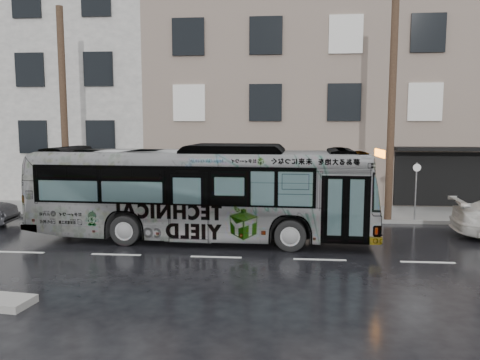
{
  "coord_description": "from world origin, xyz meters",
  "views": [
    {
      "loc": [
        1.99,
        -16.57,
        4.08
      ],
      "look_at": [
        0.31,
        2.5,
        1.85
      ],
      "focal_mm": 35.0,
      "sensor_mm": 36.0,
      "label": 1
    }
  ],
  "objects_px": {
    "sign_post": "(416,191)",
    "utility_pole_rear": "(64,112)",
    "utility_pole_front": "(392,112)",
    "bus": "(201,192)"
  },
  "relations": [
    {
      "from": "sign_post",
      "to": "utility_pole_rear",
      "type": "bearing_deg",
      "value": 180.0
    },
    {
      "from": "utility_pole_front",
      "to": "utility_pole_rear",
      "type": "relative_size",
      "value": 1.0
    },
    {
      "from": "utility_pole_rear",
      "to": "sign_post",
      "type": "xyz_separation_m",
      "value": [
        15.1,
        0.0,
        -3.3
      ]
    },
    {
      "from": "utility_pole_front",
      "to": "bus",
      "type": "distance_m",
      "value": 8.65
    },
    {
      "from": "bus",
      "to": "utility_pole_front",
      "type": "bearing_deg",
      "value": -61.9
    },
    {
      "from": "sign_post",
      "to": "bus",
      "type": "bearing_deg",
      "value": -157.62
    },
    {
      "from": "utility_pole_front",
      "to": "sign_post",
      "type": "relative_size",
      "value": 3.75
    },
    {
      "from": "utility_pole_rear",
      "to": "sign_post",
      "type": "distance_m",
      "value": 15.46
    },
    {
      "from": "utility_pole_front",
      "to": "bus",
      "type": "xyz_separation_m",
      "value": [
        -7.36,
        -3.48,
        -2.94
      ]
    },
    {
      "from": "utility_pole_rear",
      "to": "bus",
      "type": "xyz_separation_m",
      "value": [
        6.64,
        -3.48,
        -2.94
      ]
    }
  ]
}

